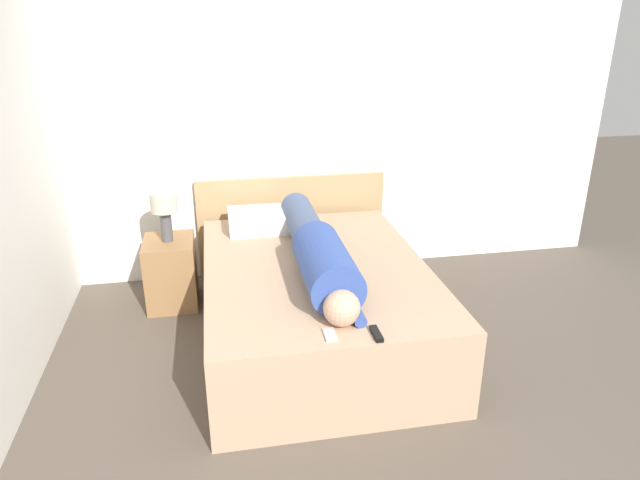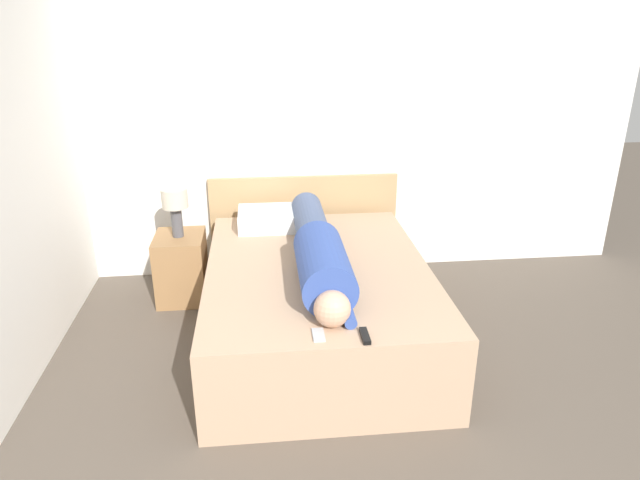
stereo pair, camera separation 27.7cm
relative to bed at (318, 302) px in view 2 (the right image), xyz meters
The scene contains 9 objects.
wall_back 1.62m from the bed, 79.45° to the left, with size 5.31×0.06×2.60m.
bed is the anchor object (origin of this frame).
headboard 1.18m from the bed, 90.00° to the left, with size 1.63×0.04×0.88m.
nightstand 1.27m from the bed, 144.40° to the left, with size 0.38×0.45×0.54m.
table_lamp 1.37m from the bed, 144.40° to the left, with size 0.20×0.20×0.39m.
person_lying 0.44m from the bed, 90.35° to the right, with size 0.32×1.82×0.32m.
pillow_near_headboard 0.91m from the bed, 110.52° to the left, with size 0.52×0.40×0.14m.
tv_remote 1.01m from the bed, 80.67° to the right, with size 0.04×0.15×0.02m.
cell_phone 0.96m from the bed, 95.52° to the right, with size 0.06×0.13×0.01m.
Camera 2 is at (-0.59, -1.50, 2.18)m, focal length 32.00 mm.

